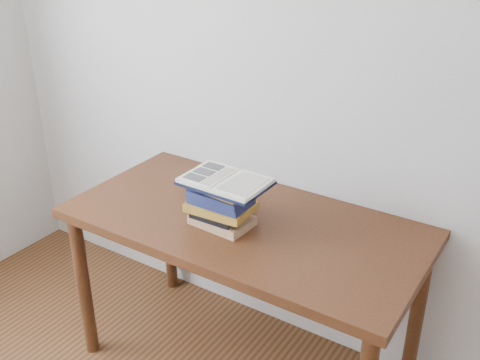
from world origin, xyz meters
The scene contains 3 objects.
desk centered at (-0.08, 1.38, 0.68)m, with size 1.45×0.72×0.78m.
book_stack centered at (-0.13, 1.30, 0.87)m, with size 0.26×0.21×0.18m.
open_book centered at (-0.10, 1.30, 0.97)m, with size 0.33×0.23×0.03m.
Camera 1 is at (0.97, -0.28, 1.90)m, focal length 42.00 mm.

